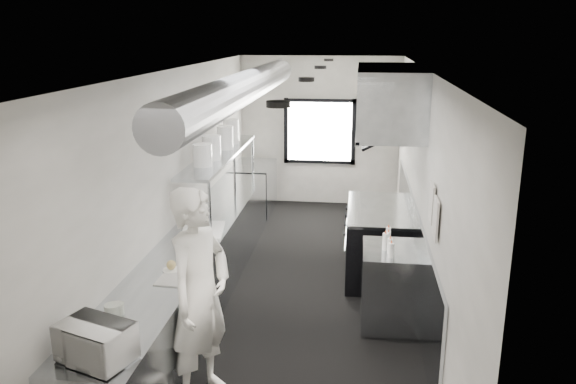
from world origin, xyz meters
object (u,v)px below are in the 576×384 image
(knife_block, at_px, (198,206))
(plate_stack_a, at_px, (203,155))
(deli_tub_b, at_px, (117,309))
(plate_stack_b, at_px, (212,148))
(prep_counter, at_px, (198,269))
(small_plate, at_px, (171,270))
(deli_tub_a, at_px, (113,310))
(plate_stack_d, at_px, (231,131))
(far_work_table, at_px, (253,189))
(microwave, at_px, (95,342))
(range, at_px, (377,241))
(bottle_station, at_px, (391,286))
(cutting_board, at_px, (203,230))
(squeeze_bottle_e, at_px, (388,234))
(plate_stack_c, at_px, (225,138))
(exhaust_hood, at_px, (389,100))
(squeeze_bottle_a, at_px, (391,250))
(squeeze_bottle_d, at_px, (388,239))
(squeeze_bottle_c, at_px, (385,242))
(squeeze_bottle_b, at_px, (390,246))
(line_cook, at_px, (200,297))
(pass_shelf, at_px, (221,156))

(knife_block, distance_m, plate_stack_a, 0.69)
(deli_tub_b, distance_m, plate_stack_b, 3.21)
(prep_counter, distance_m, small_plate, 1.17)
(deli_tub_a, relative_size, plate_stack_d, 0.37)
(prep_counter, bearing_deg, far_work_table, 90.00)
(far_work_table, xyz_separation_m, plate_stack_a, (-0.08, -3.00, 1.26))
(prep_counter, height_order, microwave, microwave)
(prep_counter, xyz_separation_m, range, (2.19, 1.20, 0.02))
(bottle_station, xyz_separation_m, cutting_board, (-2.25, 0.31, 0.46))
(range, distance_m, microwave, 4.52)
(plate_stack_b, xyz_separation_m, squeeze_bottle_e, (2.32, -1.04, -0.75))
(range, bearing_deg, plate_stack_c, 165.03)
(range, distance_m, far_work_table, 3.32)
(exhaust_hood, bearing_deg, small_plate, -133.90)
(microwave, distance_m, deli_tub_a, 0.70)
(exhaust_hood, bearing_deg, deli_tub_a, -126.36)
(squeeze_bottle_a, bearing_deg, squeeze_bottle_d, 92.53)
(squeeze_bottle_d, bearing_deg, squeeze_bottle_a, -87.47)
(microwave, relative_size, squeeze_bottle_d, 2.93)
(far_work_table, height_order, squeeze_bottle_c, squeeze_bottle_c)
(deli_tub_b, distance_m, plate_stack_d, 4.33)
(far_work_table, height_order, knife_block, knife_block)
(squeeze_bottle_a, distance_m, squeeze_bottle_b, 0.12)
(plate_stack_a, height_order, squeeze_bottle_a, plate_stack_a)
(small_plate, height_order, plate_stack_a, plate_stack_a)
(line_cook, xyz_separation_m, plate_stack_d, (-0.60, 4.04, 0.76))
(deli_tub_a, height_order, knife_block, knife_block)
(knife_block, height_order, plate_stack_b, plate_stack_b)
(small_plate, bearing_deg, squeeze_bottle_c, 21.43)
(cutting_board, height_order, squeeze_bottle_a, squeeze_bottle_a)
(far_work_table, distance_m, squeeze_bottle_a, 4.76)
(prep_counter, height_order, squeeze_bottle_d, squeeze_bottle_d)
(deli_tub_a, relative_size, cutting_board, 0.21)
(deli_tub_a, bearing_deg, plate_stack_c, 88.44)
(line_cook, bearing_deg, pass_shelf, 30.86)
(microwave, bearing_deg, prep_counter, 109.93)
(exhaust_hood, xyz_separation_m, plate_stack_a, (-2.32, -0.50, -0.68))
(cutting_board, bearing_deg, squeeze_bottle_d, -5.53)
(plate_stack_d, bearing_deg, far_work_table, 88.05)
(cutting_board, xyz_separation_m, squeeze_bottle_b, (2.21, -0.45, 0.08))
(squeeze_bottle_a, bearing_deg, plate_stack_a, 153.90)
(deli_tub_b, xyz_separation_m, squeeze_bottle_d, (2.37, 1.92, 0.04))
(plate_stack_b, relative_size, plate_stack_c, 0.96)
(pass_shelf, bearing_deg, cutting_board, -86.28)
(deli_tub_b, relative_size, plate_stack_b, 0.40)
(line_cook, bearing_deg, squeeze_bottle_b, -28.70)
(deli_tub_a, relative_size, small_plate, 0.75)
(deli_tub_a, bearing_deg, squeeze_bottle_c, 37.61)
(cutting_board, bearing_deg, squeeze_bottle_a, -14.35)
(pass_shelf, bearing_deg, range, -7.67)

